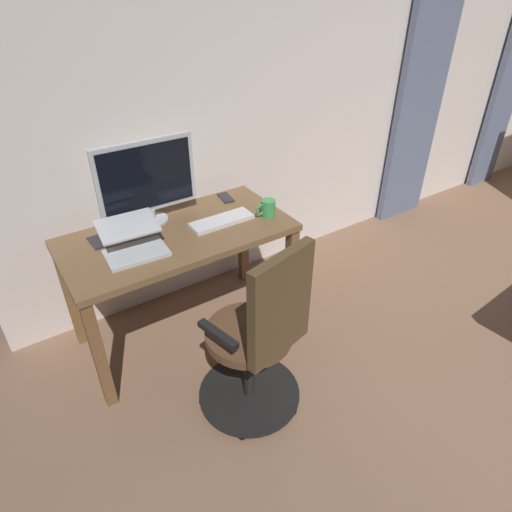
% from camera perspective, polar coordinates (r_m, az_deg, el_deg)
% --- Properties ---
extents(back_room_partition, '(5.80, 0.10, 2.76)m').
position_cam_1_polar(back_room_partition, '(3.76, 14.28, 22.73)').
color(back_room_partition, silver).
rests_on(back_room_partition, ground).
extents(curtain_right_panel, '(0.53, 0.06, 2.51)m').
position_cam_1_polar(curtain_right_panel, '(4.14, 21.00, 20.82)').
color(curtain_right_panel, slate).
rests_on(curtain_right_panel, ground).
extents(desk, '(1.31, 0.65, 0.75)m').
position_cam_1_polar(desk, '(2.62, -9.91, 1.05)').
color(desk, brown).
rests_on(desk, ground).
extents(office_chair, '(0.56, 0.56, 1.05)m').
position_cam_1_polar(office_chair, '(2.21, 0.36, -11.16)').
color(office_chair, black).
rests_on(office_chair, ground).
extents(computer_monitor, '(0.58, 0.18, 0.49)m').
position_cam_1_polar(computer_monitor, '(2.60, -13.96, 9.67)').
color(computer_monitor, '#B7BCC1').
rests_on(computer_monitor, desk).
extents(computer_keyboard, '(0.38, 0.13, 0.02)m').
position_cam_1_polar(computer_keyboard, '(2.62, -4.47, 4.57)').
color(computer_keyboard, silver).
rests_on(computer_keyboard, desk).
extents(laptop, '(0.33, 0.33, 0.15)m').
position_cam_1_polar(laptop, '(2.41, -15.63, 1.63)').
color(laptop, '#B7BCC1').
rests_on(laptop, desk).
extents(cell_phone_by_monitor, '(0.08, 0.15, 0.01)m').
position_cam_1_polar(cell_phone_by_monitor, '(2.57, -19.91, 1.70)').
color(cell_phone_by_monitor, '#232328').
rests_on(cell_phone_by_monitor, desk).
extents(cell_phone_face_up, '(0.09, 0.15, 0.01)m').
position_cam_1_polar(cell_phone_face_up, '(2.91, -3.95, 7.54)').
color(cell_phone_face_up, '#232328').
rests_on(cell_phone_face_up, desk).
extents(mug_coffee, '(0.13, 0.09, 0.10)m').
position_cam_1_polar(mug_coffee, '(2.67, 1.53, 6.22)').
color(mug_coffee, '#3D9951').
rests_on(mug_coffee, desk).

